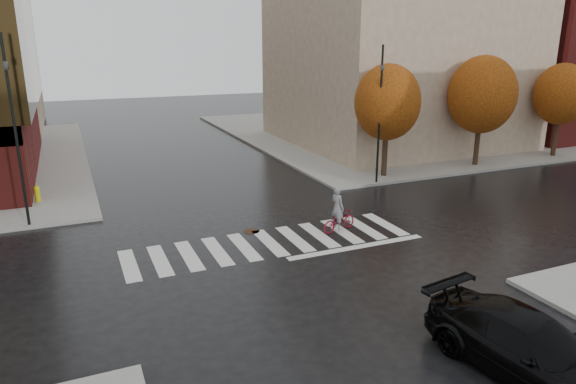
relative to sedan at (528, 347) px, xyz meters
name	(u,v)px	position (x,y,z in m)	size (l,w,h in m)	color
ground	(275,247)	(-2.56, 9.93, -0.77)	(120.00, 120.00, 0.00)	black
sidewalk_ne	(402,130)	(18.44, 30.93, -0.70)	(30.00, 30.00, 0.15)	gray
crosswalk	(270,243)	(-2.56, 10.43, -0.77)	(12.00, 3.00, 0.01)	silver
building_ne_tan	(397,23)	(14.44, 26.93, 8.38)	(16.00, 16.00, 18.00)	gray
building_ne_brick	(554,49)	(30.44, 25.93, 6.38)	(14.00, 14.00, 14.00)	#5E1816
tree_ne_a	(387,103)	(7.44, 17.33, 3.69)	(3.80, 3.80, 6.50)	black
tree_ne_b	(482,95)	(14.44, 17.33, 3.85)	(4.20, 4.20, 6.89)	black
tree_ne_c	(562,94)	(21.44, 17.33, 3.60)	(3.60, 3.60, 6.31)	black
sedan	(528,347)	(0.00, 0.00, 0.00)	(2.16, 5.31, 1.54)	black
cyclist	(338,216)	(0.62, 10.52, -0.09)	(1.86, 1.07, 2.00)	maroon
traffic_light_nw	(13,118)	(-11.56, 16.23, 4.04)	(0.25, 0.23, 8.02)	black
traffic_light_ne	(380,106)	(6.23, 16.23, 3.68)	(0.19, 0.22, 7.52)	black
fire_hydrant	(37,193)	(-11.30, 19.79, -0.18)	(0.29, 0.29, 0.81)	#C9CD0C
manhole	(252,231)	(-2.81, 11.93, -0.76)	(0.69, 0.69, 0.01)	#402817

